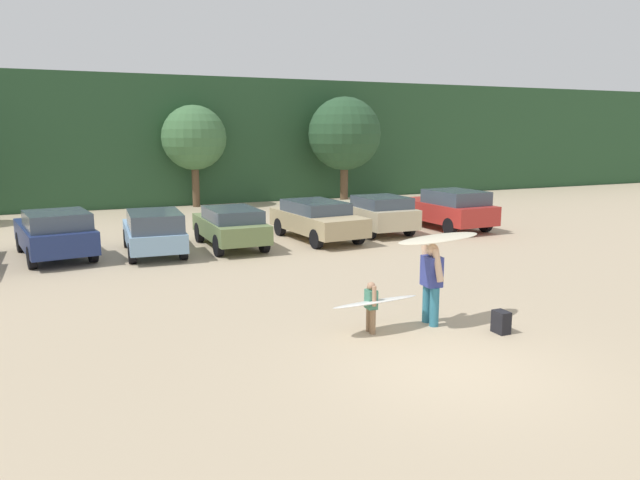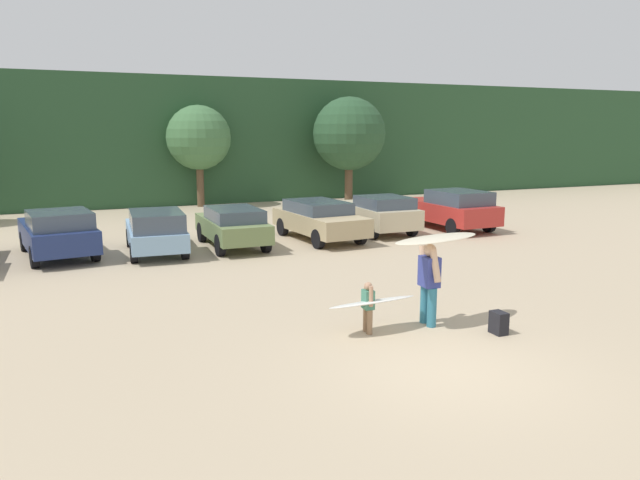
# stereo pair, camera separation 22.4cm
# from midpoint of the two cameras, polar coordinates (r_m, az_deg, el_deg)

# --- Properties ---
(ground_plane) EXTENTS (120.00, 120.00, 0.00)m
(ground_plane) POSITION_cam_midpoint_polar(r_m,az_deg,el_deg) (10.56, 12.69, -11.97)
(ground_plane) COLOR tan
(hillside_ridge) EXTENTS (108.00, 12.00, 6.83)m
(hillside_ridge) POSITION_cam_midpoint_polar(r_m,az_deg,el_deg) (38.59, -14.73, 9.24)
(hillside_ridge) COLOR #284C2D
(hillside_ridge) RESTS_ON ground_plane
(tree_right) EXTENTS (3.36, 3.36, 5.30)m
(tree_right) POSITION_cam_midpoint_polar(r_m,az_deg,el_deg) (32.16, -11.32, 9.54)
(tree_right) COLOR brown
(tree_right) RESTS_ON ground_plane
(tree_center) EXTENTS (4.05, 4.05, 5.84)m
(tree_center) POSITION_cam_midpoint_polar(r_m,az_deg,el_deg) (33.71, 2.99, 10.08)
(tree_center) COLOR brown
(tree_center) RESTS_ON ground_plane
(parked_car_navy) EXTENTS (2.49, 4.66, 1.54)m
(parked_car_navy) POSITION_cam_midpoint_polar(r_m,az_deg,el_deg) (20.60, -23.48, 0.69)
(parked_car_navy) COLOR navy
(parked_car_navy) RESTS_ON ground_plane
(parked_car_sky_blue) EXTENTS (1.95, 4.26, 1.47)m
(parked_car_sky_blue) POSITION_cam_midpoint_polar(r_m,az_deg,el_deg) (20.06, -15.10, 0.87)
(parked_car_sky_blue) COLOR #84ADD1
(parked_car_sky_blue) RESTS_ON ground_plane
(parked_car_olive_green) EXTENTS (1.77, 4.16, 1.39)m
(parked_car_olive_green) POSITION_cam_midpoint_polar(r_m,az_deg,el_deg) (20.73, -8.04, 1.41)
(parked_car_olive_green) COLOR #6B7F4C
(parked_car_olive_green) RESTS_ON ground_plane
(parked_car_tan) EXTENTS (2.20, 4.62, 1.42)m
(parked_car_tan) POSITION_cam_midpoint_polar(r_m,az_deg,el_deg) (21.98, 0.22, 2.05)
(parked_car_tan) COLOR tan
(parked_car_tan) RESTS_ON ground_plane
(parked_car_champagne) EXTENTS (1.95, 4.33, 1.49)m
(parked_car_champagne) POSITION_cam_midpoint_polar(r_m,az_deg,el_deg) (23.65, 5.71, 2.61)
(parked_car_champagne) COLOR beige
(parked_car_champagne) RESTS_ON ground_plane
(parked_car_red) EXTENTS (2.07, 4.54, 1.62)m
(parked_car_red) POSITION_cam_midpoint_polar(r_m,az_deg,el_deg) (24.97, 12.64, 2.97)
(parked_car_red) COLOR #B72D28
(parked_car_red) RESTS_ON ground_plane
(person_adult) EXTENTS (0.34, 0.81, 1.71)m
(person_adult) POSITION_cam_midpoint_polar(r_m,az_deg,el_deg) (12.50, 10.89, -3.73)
(person_adult) COLOR teal
(person_adult) RESTS_ON ground_plane
(person_child) EXTENTS (0.21, 0.43, 1.04)m
(person_child) POSITION_cam_midpoint_polar(r_m,az_deg,el_deg) (11.92, 5.15, -6.15)
(person_child) COLOR #8C6B4C
(person_child) RESTS_ON ground_plane
(surfboard_cream) EXTENTS (2.29, 1.06, 0.09)m
(surfboard_cream) POSITION_cam_midpoint_polar(r_m,az_deg,el_deg) (12.29, 11.64, 0.15)
(surfboard_cream) COLOR beige
(surfboard_white) EXTENTS (1.99, 0.70, 0.19)m
(surfboard_white) POSITION_cam_midpoint_polar(r_m,az_deg,el_deg) (11.96, 5.60, -5.90)
(surfboard_white) COLOR white
(backpack_dropped) EXTENTS (0.24, 0.34, 0.45)m
(backpack_dropped) POSITION_cam_midpoint_polar(r_m,az_deg,el_deg) (12.47, 17.20, -7.57)
(backpack_dropped) COLOR black
(backpack_dropped) RESTS_ON ground_plane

